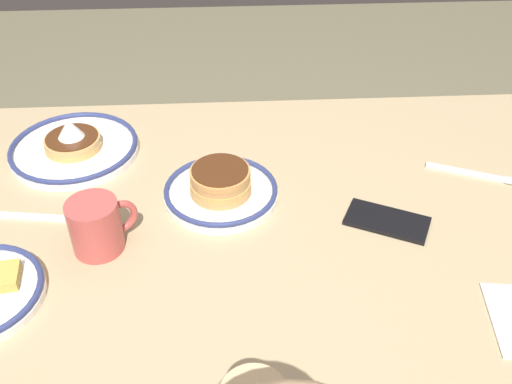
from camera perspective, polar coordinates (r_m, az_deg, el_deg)
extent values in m
cube|color=tan|center=(1.09, -0.68, -2.54)|extent=(1.33, 0.79, 0.05)
cylinder|color=#968260|center=(1.67, 18.72, -4.78)|extent=(0.07, 0.07, 0.70)
cylinder|color=#968260|center=(1.65, -21.24, -6.21)|extent=(0.07, 0.07, 0.70)
cylinder|color=white|center=(1.27, -17.24, 3.89)|extent=(0.26, 0.26, 0.01)
torus|color=navy|center=(1.26, -17.34, 4.34)|extent=(0.26, 0.26, 0.01)
cylinder|color=tan|center=(1.26, -17.35, 4.38)|extent=(0.12, 0.12, 0.01)
cylinder|color=tan|center=(1.26, -17.45, 4.83)|extent=(0.11, 0.11, 0.01)
cylinder|color=#4C2814|center=(1.25, -17.51, 5.12)|extent=(0.11, 0.11, 0.00)
cone|color=white|center=(1.24, -17.70, 5.94)|extent=(0.05, 0.05, 0.04)
cylinder|color=white|center=(1.10, -3.42, -0.22)|extent=(0.21, 0.21, 0.01)
torus|color=navy|center=(1.09, -3.45, 0.27)|extent=(0.21, 0.21, 0.01)
cylinder|color=tan|center=(1.09, -3.45, 0.31)|extent=(0.11, 0.11, 0.01)
cylinder|color=tan|center=(1.08, -3.47, 0.82)|extent=(0.11, 0.11, 0.01)
cylinder|color=tan|center=(1.07, -3.50, 1.33)|extent=(0.11, 0.11, 0.01)
cylinder|color=tan|center=(1.07, -3.52, 1.84)|extent=(0.11, 0.11, 0.01)
cylinder|color=#4C2814|center=(1.06, -3.53, 2.17)|extent=(0.10, 0.10, 0.00)
cylinder|color=#BF4C47|center=(1.00, -15.38, -3.25)|extent=(0.09, 0.09, 0.09)
torus|color=#BF4C47|center=(1.01, -13.15, -2.39)|extent=(0.06, 0.04, 0.06)
cylinder|color=brown|center=(0.98, -15.67, -1.92)|extent=(0.07, 0.07, 0.01)
cube|color=black|center=(1.07, 12.65, -2.77)|extent=(0.16, 0.13, 0.01)
cube|color=silver|center=(1.23, 20.22, 1.70)|extent=(0.17, 0.08, 0.01)
cube|color=silver|center=(1.12, -20.95, -2.29)|extent=(0.18, 0.04, 0.01)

